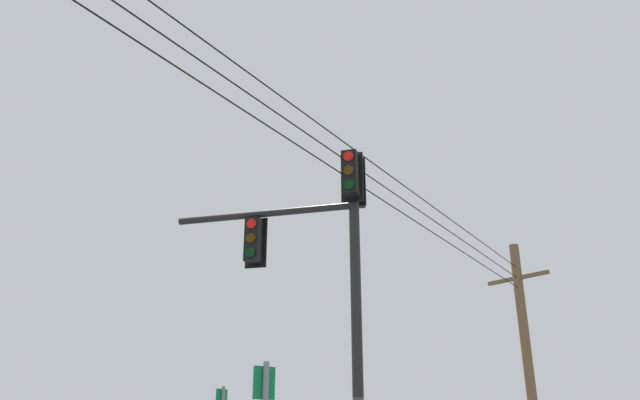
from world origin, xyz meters
The scene contains 3 objects.
signal_mast_assembly centered at (-0.07, 1.17, 5.08)m, with size 2.50×3.57×7.17m.
utility_pole_wooden centered at (10.84, 3.22, 4.19)m, with size 0.32×2.25×8.16m.
overhead_wire_span centered at (-0.85, 0.47, 6.97)m, with size 23.40×5.53×0.83m.
Camera 1 is at (-8.02, -7.03, 1.72)m, focal length 34.76 mm.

